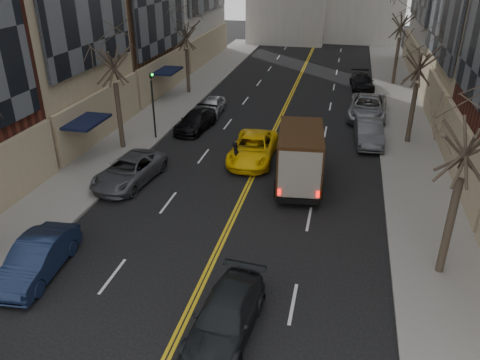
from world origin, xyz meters
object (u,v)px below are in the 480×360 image
object	(u,v)px
ups_truck	(300,156)
pedestrian	(236,156)
observer_sedan	(226,317)
taxi	(253,148)

from	to	relation	value
ups_truck	pedestrian	distance (m)	3.93
observer_sedan	pedestrian	bearing A→B (deg)	106.59
ups_truck	taxi	size ratio (longest dim) A/B	1.13
observer_sedan	ups_truck	bearing A→B (deg)	89.36
ups_truck	taxi	distance (m)	4.08
pedestrian	observer_sedan	bearing A→B (deg)	-176.27
observer_sedan	taxi	xyz separation A→B (m)	(-1.95, 14.03, 0.09)
observer_sedan	pedestrian	distance (m)	12.76
pedestrian	ups_truck	bearing A→B (deg)	-114.31
ups_truck	observer_sedan	world-z (taller)	ups_truck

